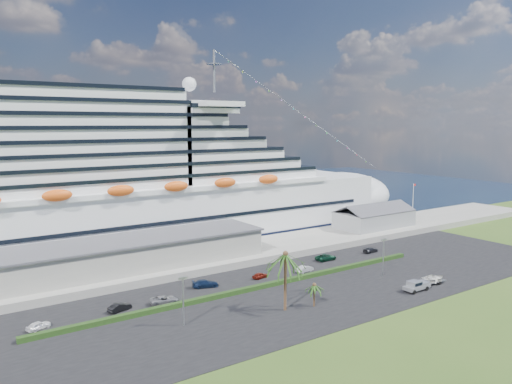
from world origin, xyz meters
TOP-DOWN VIEW (x-y plane):
  - ground at (0.00, 0.00)m, footprint 420.00×420.00m
  - asphalt_lot at (0.00, 11.00)m, footprint 140.00×38.00m
  - wharf at (0.00, 40.00)m, footprint 240.00×20.00m
  - water at (0.00, 130.00)m, footprint 420.00×160.00m
  - cruise_ship at (-21.53, 64.00)m, footprint 191.00×38.00m
  - terminal_building at (-25.00, 40.00)m, footprint 61.00×15.00m
  - port_shed at (52.00, 40.00)m, footprint 24.00×12.31m
  - flagpole at (70.04, 40.00)m, footprint 1.08×0.16m
  - hedge at (-8.00, 16.00)m, footprint 88.00×1.10m
  - lamp_post_left at (-28.00, 8.00)m, footprint 1.60×0.35m
  - lamp_post_right at (20.00, 8.00)m, footprint 1.60×0.35m
  - palm_tall at (-10.00, 4.00)m, footprint 8.82×8.82m
  - palm_short at (-4.50, 2.50)m, footprint 3.53×3.53m
  - parked_car_0 at (-48.15, 19.74)m, footprint 4.21×2.89m
  - parked_car_1 at (-34.63, 20.12)m, footprint 4.56×2.72m
  - parked_car_2 at (-26.54, 19.16)m, footprint 5.52×3.32m
  - parked_car_3 at (-15.81, 23.05)m, footprint 5.68×3.63m
  - parked_car_4 at (-3.21, 21.62)m, footprint 3.90×2.01m
  - parked_car_5 at (7.70, 19.77)m, footprint 4.48×2.01m
  - parked_car_6 at (18.17, 24.34)m, footprint 5.58×2.69m
  - parked_car_7 at (32.67, 23.39)m, footprint 4.72×2.21m
  - pickup_truck at (17.86, -2.55)m, footprint 6.04×2.42m
  - boat_trailer at (24.44, -1.87)m, footprint 6.58×4.50m

SIDE VIEW (x-z plane):
  - ground at x=0.00m, z-range 0.00..0.00m
  - water at x=0.00m, z-range 0.00..0.02m
  - asphalt_lot at x=0.00m, z-range 0.00..0.12m
  - hedge at x=-8.00m, z-range 0.12..1.02m
  - parked_car_4 at x=-3.21m, z-range 0.12..1.39m
  - parked_car_0 at x=-48.15m, z-range 0.12..1.45m
  - parked_car_7 at x=32.67m, z-range 0.12..1.45m
  - parked_car_1 at x=-34.63m, z-range 0.12..1.54m
  - parked_car_5 at x=7.70m, z-range 0.12..1.55m
  - parked_car_2 at x=-26.54m, z-range 0.12..1.55m
  - parked_car_3 at x=-15.81m, z-range 0.12..1.65m
  - parked_car_6 at x=18.17m, z-range 0.12..1.65m
  - wharf at x=0.00m, z-range 0.00..1.80m
  - pickup_truck at x=17.86m, z-range 0.22..2.36m
  - boat_trailer at x=24.44m, z-range 0.42..2.28m
  - palm_short at x=-4.50m, z-range 1.38..5.95m
  - port_shed at x=52.00m, z-range 0.71..8.08m
  - terminal_building at x=-25.00m, z-range 1.86..8.16m
  - lamp_post_left at x=-28.00m, z-range 1.21..9.48m
  - lamp_post_right at x=20.00m, z-range 1.21..9.48m
  - flagpole at x=70.04m, z-range 2.27..14.27m
  - palm_tall at x=-10.00m, z-range 3.64..14.77m
  - cruise_ship at x=-21.53m, z-range -10.31..43.69m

